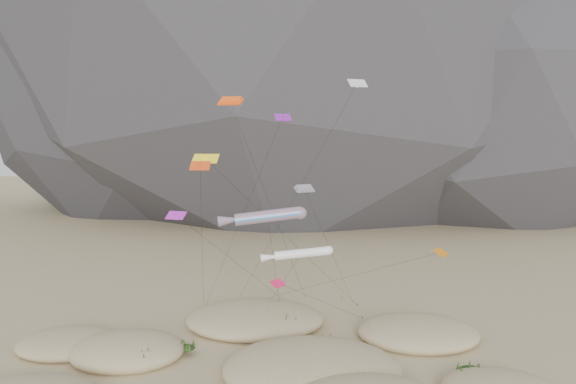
# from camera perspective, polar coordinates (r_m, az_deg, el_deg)

# --- Properties ---
(dunes) EXTENTS (50.39, 37.10, 3.90)m
(dunes) POSITION_cam_1_polar(r_m,az_deg,el_deg) (53.55, -2.72, -17.15)
(dunes) COLOR #CCB789
(dunes) RESTS_ON ground
(dune_grass) EXTENTS (40.95, 27.32, 1.45)m
(dune_grass) POSITION_cam_1_polar(r_m,az_deg,el_deg) (51.98, -2.15, -17.74)
(dune_grass) COLOR black
(dune_grass) RESTS_ON ground
(kite_stakes) EXTENTS (19.33, 8.16, 0.30)m
(kite_stakes) POSITION_cam_1_polar(r_m,az_deg,el_deg) (72.01, -0.40, -11.53)
(kite_stakes) COLOR #3F2D1E
(kite_stakes) RESTS_ON ground
(rainbow_tube_kite) EXTENTS (9.05, 11.16, 14.40)m
(rainbow_tube_kite) POSITION_cam_1_polar(r_m,az_deg,el_deg) (56.83, -2.38, -2.51)
(rainbow_tube_kite) COLOR #FE571A
(rainbow_tube_kite) RESTS_ON ground
(white_tube_kite) EXTENTS (7.73, 12.19, 10.16)m
(white_tube_kite) POSITION_cam_1_polar(r_m,az_deg,el_deg) (58.22, 1.08, -6.29)
(white_tube_kite) COLOR white
(white_tube_kite) RESTS_ON ground
(orange_parafoil) EXTENTS (9.16, 17.85, 25.43)m
(orange_parafoil) POSITION_cam_1_polar(r_m,az_deg,el_deg) (56.43, -5.72, 8.81)
(orange_parafoil) COLOR #FF4D0D
(orange_parafoil) RESTS_ON ground
(multi_parafoil) EXTENTS (7.74, 16.90, 16.76)m
(multi_parafoil) POSITION_cam_1_polar(r_m,az_deg,el_deg) (55.42, 1.78, 0.10)
(multi_parafoil) COLOR #FD1A31
(multi_parafoil) RESTS_ON ground
(delta_kites) EXTENTS (27.97, 17.89, 27.29)m
(delta_kites) POSITION_cam_1_polar(r_m,az_deg,el_deg) (56.80, -2.23, 0.97)
(delta_kites) COLOR red
(delta_kites) RESTS_ON ground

